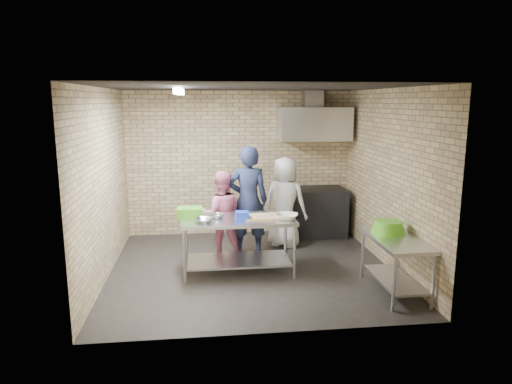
# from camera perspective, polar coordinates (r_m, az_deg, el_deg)

# --- Properties ---
(floor) EXTENTS (4.20, 4.20, 0.00)m
(floor) POSITION_cam_1_polar(r_m,az_deg,el_deg) (7.11, -0.62, -9.46)
(floor) COLOR black
(floor) RESTS_ON ground
(ceiling) EXTENTS (4.20, 4.20, 0.00)m
(ceiling) POSITION_cam_1_polar(r_m,az_deg,el_deg) (6.66, -0.67, 12.84)
(ceiling) COLOR black
(ceiling) RESTS_ON ground
(back_wall) EXTENTS (4.20, 0.06, 2.70)m
(back_wall) POSITION_cam_1_polar(r_m,az_deg,el_deg) (8.72, -2.06, 3.56)
(back_wall) COLOR tan
(back_wall) RESTS_ON ground
(front_wall) EXTENTS (4.20, 0.06, 2.70)m
(front_wall) POSITION_cam_1_polar(r_m,az_deg,el_deg) (4.81, 1.94, -2.76)
(front_wall) COLOR tan
(front_wall) RESTS_ON ground
(left_wall) EXTENTS (0.06, 4.00, 2.70)m
(left_wall) POSITION_cam_1_polar(r_m,az_deg,el_deg) (6.86, -18.37, 0.89)
(left_wall) COLOR tan
(left_wall) RESTS_ON ground
(right_wall) EXTENTS (0.06, 4.00, 2.70)m
(right_wall) POSITION_cam_1_polar(r_m,az_deg,el_deg) (7.28, 16.03, 1.60)
(right_wall) COLOR tan
(right_wall) RESTS_ON ground
(prep_table) EXTENTS (1.65, 0.83, 0.83)m
(prep_table) POSITION_cam_1_polar(r_m,az_deg,el_deg) (6.86, -2.21, -6.58)
(prep_table) COLOR #B3B6BA
(prep_table) RESTS_ON floor
(side_counter) EXTENTS (0.60, 1.20, 0.75)m
(side_counter) POSITION_cam_1_polar(r_m,az_deg,el_deg) (6.43, 16.86, -8.70)
(side_counter) COLOR silver
(side_counter) RESTS_ON floor
(stove) EXTENTS (1.20, 0.70, 0.90)m
(stove) POSITION_cam_1_polar(r_m,az_deg,el_deg) (8.76, 7.01, -2.47)
(stove) COLOR black
(stove) RESTS_ON floor
(range_hood) EXTENTS (1.30, 0.60, 0.60)m
(range_hood) POSITION_cam_1_polar(r_m,az_deg,el_deg) (8.58, 7.19, 8.38)
(range_hood) COLOR silver
(range_hood) RESTS_ON back_wall
(hood_duct) EXTENTS (0.35, 0.30, 0.30)m
(hood_duct) POSITION_cam_1_polar(r_m,az_deg,el_deg) (8.71, 7.03, 11.39)
(hood_duct) COLOR #A5A8AD
(hood_duct) RESTS_ON back_wall
(wall_shelf) EXTENTS (0.80, 0.20, 0.04)m
(wall_shelf) POSITION_cam_1_polar(r_m,az_deg,el_deg) (8.85, 8.77, 7.26)
(wall_shelf) COLOR #3F2B19
(wall_shelf) RESTS_ON back_wall
(fluorescent_fixture) EXTENTS (0.10, 1.25, 0.08)m
(fluorescent_fixture) POSITION_cam_1_polar(r_m,az_deg,el_deg) (6.62, -9.50, 12.18)
(fluorescent_fixture) COLOR white
(fluorescent_fixture) RESTS_ON ceiling
(green_crate) EXTENTS (0.37, 0.28, 0.15)m
(green_crate) POSITION_cam_1_polar(r_m,az_deg,el_deg) (6.83, -8.19, -2.54)
(green_crate) COLOR #419A1C
(green_crate) RESTS_ON prep_table
(blue_tub) EXTENTS (0.18, 0.18, 0.12)m
(blue_tub) POSITION_cam_1_polar(r_m,az_deg,el_deg) (6.64, -1.74, -2.94)
(blue_tub) COLOR blue
(blue_tub) RESTS_ON prep_table
(cutting_board) EXTENTS (0.51, 0.39, 0.03)m
(cutting_board) POSITION_cam_1_polar(r_m,az_deg,el_deg) (6.76, 0.74, -3.08)
(cutting_board) COLOR tan
(cutting_board) RESTS_ON prep_table
(mixing_bowl_a) EXTENTS (0.33, 0.33, 0.06)m
(mixing_bowl_a) POSITION_cam_1_polar(r_m,az_deg,el_deg) (6.53, -6.48, -3.52)
(mixing_bowl_a) COLOR #BABCC1
(mixing_bowl_a) RESTS_ON prep_table
(mixing_bowl_b) EXTENTS (0.25, 0.25, 0.06)m
(mixing_bowl_b) POSITION_cam_1_polar(r_m,az_deg,el_deg) (6.77, -4.81, -2.95)
(mixing_bowl_b) COLOR silver
(mixing_bowl_b) RESTS_ON prep_table
(ceramic_bowl) EXTENTS (0.40, 0.40, 0.08)m
(ceramic_bowl) POSITION_cam_1_polar(r_m,az_deg,el_deg) (6.69, 3.86, -3.05)
(ceramic_bowl) COLOR beige
(ceramic_bowl) RESTS_ON prep_table
(green_basin) EXTENTS (0.46, 0.46, 0.17)m
(green_basin) POSITION_cam_1_polar(r_m,az_deg,el_deg) (6.50, 16.05, -4.17)
(green_basin) COLOR #59C626
(green_basin) RESTS_ON side_counter
(bottle_red) EXTENTS (0.07, 0.07, 0.18)m
(bottle_red) POSITION_cam_1_polar(r_m,az_deg,el_deg) (8.78, 7.20, 7.99)
(bottle_red) COLOR #B22619
(bottle_red) RESTS_ON wall_shelf
(bottle_green) EXTENTS (0.06, 0.06, 0.15)m
(bottle_green) POSITION_cam_1_polar(r_m,az_deg,el_deg) (8.88, 9.73, 7.86)
(bottle_green) COLOR green
(bottle_green) RESTS_ON wall_shelf
(man_navy) EXTENTS (0.68, 0.47, 1.81)m
(man_navy) POSITION_cam_1_polar(r_m,az_deg,el_deg) (7.54, -0.99, -1.09)
(man_navy) COLOR #151D36
(man_navy) RESTS_ON floor
(woman_pink) EXTENTS (0.72, 0.57, 1.43)m
(woman_pink) POSITION_cam_1_polar(r_m,az_deg,el_deg) (7.43, -4.32, -2.82)
(woman_pink) COLOR #D26F92
(woman_pink) RESTS_ON floor
(woman_white) EXTENTS (0.92, 0.85, 1.58)m
(woman_white) POSITION_cam_1_polar(r_m,az_deg,el_deg) (7.99, 3.61, -1.25)
(woman_white) COLOR silver
(woman_white) RESTS_ON floor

